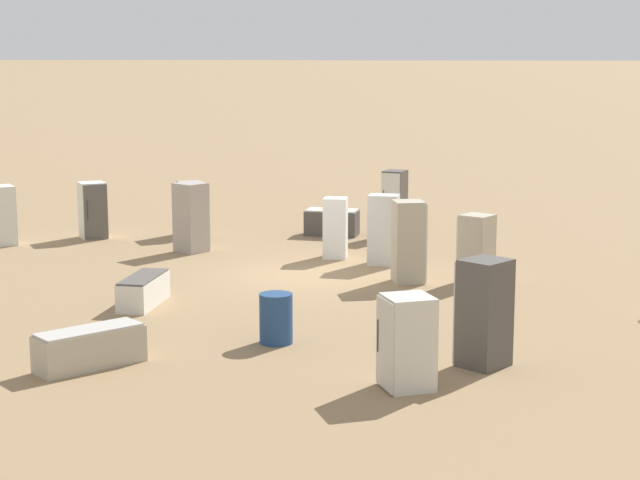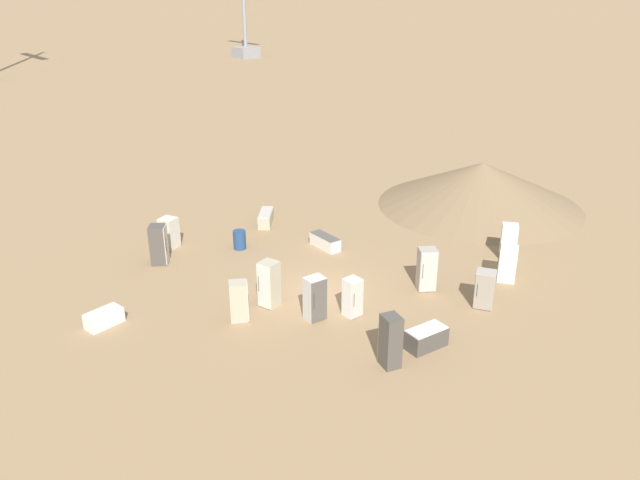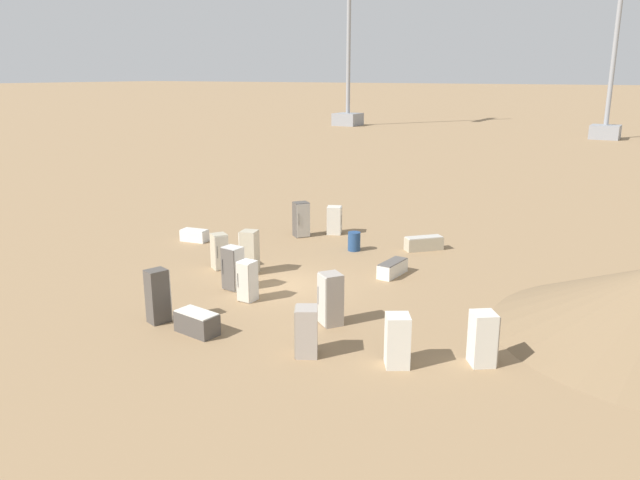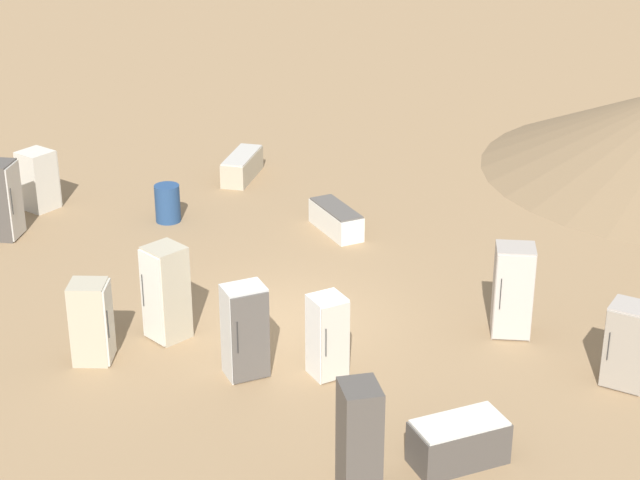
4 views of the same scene
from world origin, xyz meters
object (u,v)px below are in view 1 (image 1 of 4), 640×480
at_px(discarded_fridge_1, 409,242).
at_px(discarded_fridge_7, 93,210).
at_px(discarded_fridge_12, 192,209).
at_px(discarded_fridge_13, 407,342).
at_px(discarded_fridge_9, 484,313).
at_px(discarded_fridge_0, 335,228).
at_px(discarded_fridge_8, 476,249).
at_px(discarded_fridge_6, 191,217).
at_px(discarded_fridge_11, 394,204).
at_px(discarded_fridge_14, 143,291).
at_px(discarded_fridge_10, 90,348).
at_px(rusty_barrel, 276,318).
at_px(discarded_fridge_3, 384,230).
at_px(discarded_fridge_4, 1,216).
at_px(discarded_fridge_2, 332,222).

height_order(discarded_fridge_1, discarded_fridge_7, discarded_fridge_1).
distance_m(discarded_fridge_12, discarded_fridge_13, 15.38).
bearing_deg(discarded_fridge_1, discarded_fridge_9, -2.26).
xyz_separation_m(discarded_fridge_0, discarded_fridge_8, (2.69, 3.55, 0.01)).
bearing_deg(discarded_fridge_8, discarded_fridge_6, 98.99).
xyz_separation_m(discarded_fridge_11, discarded_fridge_12, (0.32, -5.94, -0.18)).
height_order(discarded_fridge_0, discarded_fridge_14, discarded_fridge_0).
distance_m(discarded_fridge_0, discarded_fridge_10, 10.78).
distance_m(discarded_fridge_0, rusty_barrel, 8.40).
relative_size(discarded_fridge_3, discarded_fridge_14, 1.00).
bearing_deg(discarded_fridge_9, discarded_fridge_0, 58.02).
height_order(discarded_fridge_3, discarded_fridge_8, discarded_fridge_3).
height_order(discarded_fridge_4, discarded_fridge_10, discarded_fridge_4).
bearing_deg(discarded_fridge_7, discarded_fridge_4, 1.08).
height_order(discarded_fridge_6, discarded_fridge_10, discarded_fridge_6).
bearing_deg(discarded_fridge_3, discarded_fridge_13, -79.14).
height_order(discarded_fridge_9, rusty_barrel, discarded_fridge_9).
height_order(discarded_fridge_12, rusty_barrel, discarded_fridge_12).
height_order(discarded_fridge_13, discarded_fridge_14, discarded_fridge_13).
height_order(discarded_fridge_7, rusty_barrel, discarded_fridge_7).
bearing_deg(discarded_fridge_12, discarded_fridge_9, 3.00).
xyz_separation_m(discarded_fridge_1, discarded_fridge_4, (-3.72, -11.46, -0.13)).
xyz_separation_m(discarded_fridge_6, discarded_fridge_7, (-1.80, -3.31, -0.12)).
relative_size(discarded_fridge_4, discarded_fridge_6, 0.89).
bearing_deg(discarded_fridge_13, discarded_fridge_8, -32.86).
height_order(discarded_fridge_2, discarded_fridge_8, discarded_fridge_8).
distance_m(discarded_fridge_4, discarded_fridge_8, 13.51).
relative_size(discarded_fridge_6, discarded_fridge_10, 1.03).
height_order(discarded_fridge_2, discarded_fridge_6, discarded_fridge_6).
height_order(discarded_fridge_11, rusty_barrel, discarded_fridge_11).
bearing_deg(discarded_fridge_9, discarded_fridge_13, 175.49).
relative_size(discarded_fridge_2, discarded_fridge_14, 0.90).
height_order(discarded_fridge_4, discarded_fridge_7, discarded_fridge_4).
bearing_deg(discarded_fridge_7, discarded_fridge_2, 158.81).
relative_size(discarded_fridge_3, discarded_fridge_8, 1.11).
bearing_deg(rusty_barrel, discarded_fridge_6, -157.95).
relative_size(discarded_fridge_2, discarded_fridge_13, 1.05).
xyz_separation_m(discarded_fridge_4, discarded_fridge_9, (10.35, 12.88, 0.11)).
distance_m(discarded_fridge_0, discarded_fridge_3, 1.51).
bearing_deg(discarded_fridge_3, discarded_fridge_12, 153.10).
bearing_deg(discarded_fridge_3, discarded_fridge_14, -128.69).
distance_m(discarded_fridge_1, discarded_fridge_14, 6.34).
xyz_separation_m(discarded_fridge_2, discarded_fridge_8, (6.13, 3.96, 0.43)).
relative_size(discarded_fridge_3, rusty_barrel, 1.90).
bearing_deg(discarded_fridge_10, discarded_fridge_1, -81.79).
bearing_deg(discarded_fridge_6, discarded_fridge_0, 29.52).
height_order(discarded_fridge_4, rusty_barrel, discarded_fridge_4).
height_order(discarded_fridge_2, discarded_fridge_10, discarded_fridge_2).
bearing_deg(discarded_fridge_10, discarded_fridge_2, -58.18).
bearing_deg(discarded_fridge_11, discarded_fridge_0, 84.56).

